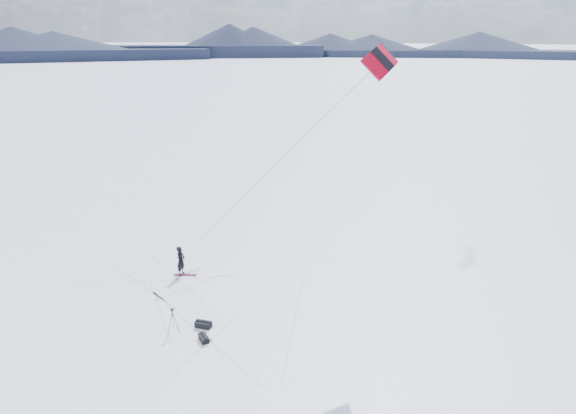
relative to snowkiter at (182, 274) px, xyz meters
The scene contains 9 objects.
ground 5.13m from the snowkiter, 55.16° to the right, with size 1800.00×1800.00×0.00m, color white.
horizon_hills 6.54m from the snowkiter, 55.16° to the right, with size 704.00×704.00×9.51m.
snow_tracks 5.47m from the snowkiter, 62.57° to the right, with size 17.62×14.39×0.01m.
snowkiter is the anchor object (origin of this frame).
snowboard 0.25m from the snowkiter, ahead, with size 1.36×0.25×0.04m, color maroon.
tripod 6.11m from the snowkiter, 55.08° to the right, with size 0.58×0.61×1.29m.
gear_bag_a 6.05m from the snowkiter, 41.47° to the right, with size 0.87×0.53×0.36m.
gear_bag_b 7.17m from the snowkiter, 43.30° to the right, with size 0.77×0.69×0.32m.
power_kite 16.81m from the snowkiter, 12.72° to the left, with size 12.07×4.89×12.29m.
Camera 1 is at (14.66, -16.24, 13.73)m, focal length 30.00 mm.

